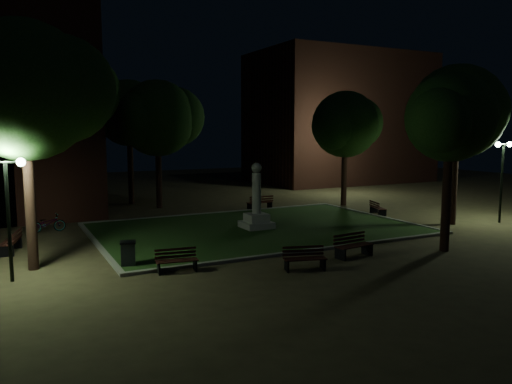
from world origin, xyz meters
TOP-DOWN VIEW (x-y plane):
  - ground at (0.00, 0.00)m, footprint 80.00×80.00m
  - lawn at (0.00, 2.00)m, footprint 15.00×10.00m
  - lawn_kerb at (0.00, 2.00)m, footprint 15.40×10.40m
  - monument at (0.00, 2.00)m, footprint 1.40×1.40m
  - building_far at (18.00, 20.00)m, footprint 16.00×10.00m
  - tree_west at (-10.09, -0.88)m, footprint 5.80×4.74m
  - tree_north_wl at (-2.22, 10.91)m, footprint 5.76×4.70m
  - tree_ne at (8.79, 6.57)m, footprint 5.22×4.26m
  - tree_east at (9.74, -1.43)m, footprint 5.83×4.76m
  - tree_se at (4.85, -5.38)m, footprint 4.30×3.51m
  - tree_nw at (-8.04, 9.16)m, footprint 6.23×5.09m
  - tree_far_north at (-3.41, 13.39)m, footprint 5.26×4.29m
  - lamppost_sw at (-10.90, -2.06)m, footprint 1.18×0.28m
  - lamppost_se at (12.27, -2.19)m, footprint 1.18×0.28m
  - lamppost_nw at (-10.97, 10.74)m, footprint 1.18×0.28m
  - lamppost_ne at (12.12, 11.22)m, footprint 1.18×0.28m
  - bench_near_left at (-1.78, -5.19)m, footprint 1.57×0.92m
  - bench_near_right at (0.86, -4.48)m, footprint 1.68×0.76m
  - bench_west_near at (-5.82, -3.38)m, footprint 1.49×0.69m
  - bench_left_side at (-10.82, 2.19)m, footprint 0.90×1.67m
  - bench_right_side at (8.17, 2.70)m, footprint 0.90×1.49m
  - bench_far_side at (2.95, 7.32)m, footprint 1.61×0.58m
  - trash_bin at (-7.17, -2.03)m, footprint 0.66×0.66m
  - bicycle at (-9.23, 5.89)m, footprint 1.67×0.69m

SIDE VIEW (x-z plane):
  - ground at x=0.00m, z-range 0.00..0.00m
  - lawn at x=0.00m, z-range 0.00..0.08m
  - lawn_kerb at x=0.00m, z-range 0.00..0.12m
  - bench_right_side at x=8.17m, z-range -0.02..0.75m
  - bench_west_near at x=-5.82m, z-range -0.02..0.76m
  - bench_near_left at x=-1.78m, z-range -0.02..0.79m
  - bench_left_side at x=-10.82m, z-range -0.03..0.85m
  - bench_far_side at x=2.95m, z-range -0.03..0.86m
  - bench_near_right at x=0.86m, z-range -0.03..0.87m
  - bicycle at x=-9.23m, z-range 0.00..0.86m
  - trash_bin at x=-7.17m, z-range 0.01..0.94m
  - monument at x=0.00m, z-range -0.64..2.56m
  - lamppost_sw at x=-10.90m, z-range 0.84..4.81m
  - lamppost_se at x=12.27m, z-range 0.87..5.13m
  - lamppost_nw at x=-10.97m, z-range 0.88..5.21m
  - lamppost_ne at x=12.12m, z-range 0.90..5.50m
  - tree_ne at x=8.79m, z-range 1.54..8.90m
  - tree_se at x=4.85m, z-range 1.78..8.88m
  - tree_north_wl at x=-2.22m, z-range 1.61..9.56m
  - tree_east at x=9.74m, z-range 1.69..9.84m
  - tree_far_north at x=-3.41m, z-range 1.90..10.01m
  - building_far at x=18.00m, z-range 0.00..12.00m
  - tree_west at x=-10.09m, z-range 1.89..10.41m
  - tree_nw at x=-8.04m, z-range 2.15..11.56m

